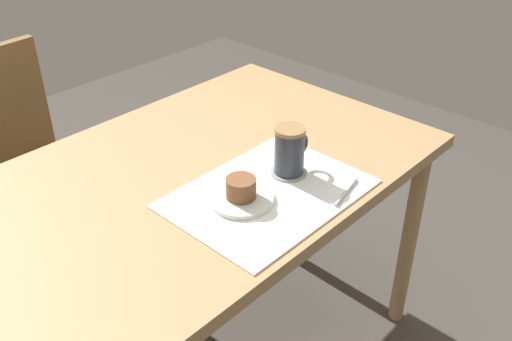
# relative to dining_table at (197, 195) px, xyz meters

# --- Properties ---
(dining_table) EXTENTS (1.26, 0.80, 0.72)m
(dining_table) POSITION_rel_dining_table_xyz_m (0.00, 0.00, 0.00)
(dining_table) COLOR tan
(dining_table) RESTS_ON ground_plane
(wooden_chair) EXTENTS (0.45, 0.45, 0.87)m
(wooden_chair) POSITION_rel_dining_table_xyz_m (-0.15, 0.71, -0.16)
(wooden_chair) COLOR brown
(wooden_chair) RESTS_ON ground_plane
(placemat) EXTENTS (0.47, 0.34, 0.00)m
(placemat) POSITION_rel_dining_table_xyz_m (0.05, -0.21, 0.08)
(placemat) COLOR white
(placemat) RESTS_ON dining_table
(pastry_plate) EXTENTS (0.15, 0.15, 0.01)m
(pastry_plate) POSITION_rel_dining_table_xyz_m (-0.02, -0.18, 0.09)
(pastry_plate) COLOR silver
(pastry_plate) RESTS_ON placemat
(pastry) EXTENTS (0.07, 0.07, 0.05)m
(pastry) POSITION_rel_dining_table_xyz_m (-0.02, -0.18, 0.12)
(pastry) COLOR brown
(pastry) RESTS_ON pastry_plate
(coffee_coaster) EXTENTS (0.09, 0.09, 0.00)m
(coffee_coaster) POSITION_rel_dining_table_xyz_m (0.15, -0.19, 0.08)
(coffee_coaster) COLOR #99999E
(coffee_coaster) RESTS_ON placemat
(coffee_mug) EXTENTS (0.11, 0.08, 0.12)m
(coffee_mug) POSITION_rel_dining_table_xyz_m (0.15, -0.19, 0.15)
(coffee_mug) COLOR #2D333D
(coffee_mug) RESTS_ON coffee_coaster
(teaspoon) EXTENTS (0.13, 0.04, 0.01)m
(teaspoon) POSITION_rel_dining_table_xyz_m (0.17, -0.35, 0.08)
(teaspoon) COLOR silver
(teaspoon) RESTS_ON placemat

